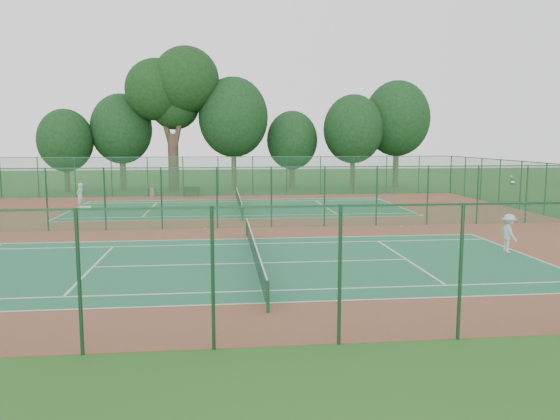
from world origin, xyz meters
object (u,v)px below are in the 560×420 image
object	(u,v)px
player_far	(80,196)
trash_bin	(152,192)
kit_bag	(85,208)
big_tree	(173,89)
player_near	(509,233)
bench	(192,191)

from	to	relation	value
player_far	trash_bin	distance (m)	9.09
trash_bin	kit_bag	world-z (taller)	trash_bin
player_far	big_tree	world-z (taller)	big_tree
player_far	trash_bin	size ratio (longest dim) A/B	2.37
player_near	player_far	xyz separation A→B (m)	(-22.77, 17.61, 0.08)
player_far	trash_bin	xyz separation A→B (m)	(4.11, 8.09, -0.56)
player_far	trash_bin	world-z (taller)	player_far
trash_bin	big_tree	bearing A→B (deg)	75.05
kit_bag	big_tree	xyz separation A→B (m)	(5.15, 14.41, 9.60)
bench	big_tree	xyz separation A→B (m)	(-1.90, 5.92, 9.29)
kit_bag	player_near	bearing A→B (deg)	-48.48
bench	trash_bin	bearing A→B (deg)	176.94
player_near	bench	distance (m)	29.67
kit_bag	trash_bin	bearing A→B (deg)	56.18
player_near	big_tree	world-z (taller)	big_tree
bench	big_tree	size ratio (longest dim) A/B	0.10
player_far	kit_bag	xyz separation A→B (m)	(0.47, -0.64, -0.81)
player_near	trash_bin	world-z (taller)	player_near
player_near	big_tree	distance (m)	36.84
player_near	kit_bag	bearing A→B (deg)	50.93
trash_bin	bench	bearing A→B (deg)	-4.07
big_tree	bench	bearing A→B (deg)	-72.21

